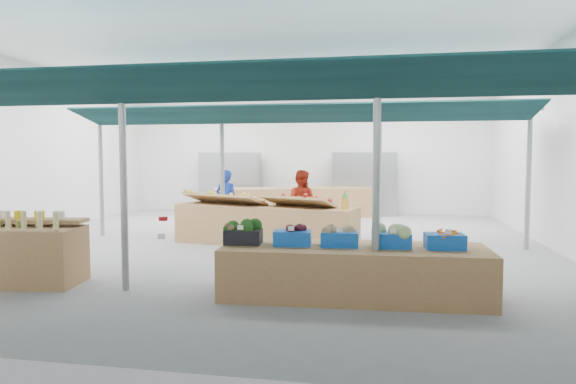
# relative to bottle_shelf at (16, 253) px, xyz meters

# --- Properties ---
(floor) EXTENTS (13.00, 13.00, 0.00)m
(floor) POSITION_rel_bottle_shelf_xyz_m (2.79, 3.94, -0.46)
(floor) COLOR slate
(floor) RESTS_ON ground
(hall) EXTENTS (13.00, 13.00, 13.00)m
(hall) POSITION_rel_bottle_shelf_xyz_m (2.79, 5.38, 2.19)
(hall) COLOR silver
(hall) RESTS_ON ground
(pole_grid) EXTENTS (10.00, 4.60, 3.00)m
(pole_grid) POSITION_rel_bottle_shelf_xyz_m (3.54, 2.19, 1.35)
(pole_grid) COLOR gray
(pole_grid) RESTS_ON floor
(awnings) EXTENTS (9.50, 7.08, 0.30)m
(awnings) POSITION_rel_bottle_shelf_xyz_m (3.54, 2.19, 2.32)
(awnings) COLOR black
(awnings) RESTS_ON pole_grid
(back_shelving_left) EXTENTS (2.00, 0.50, 2.00)m
(back_shelving_left) POSITION_rel_bottle_shelf_xyz_m (0.29, 9.94, 0.54)
(back_shelving_left) COLOR #B23F33
(back_shelving_left) RESTS_ON floor
(back_shelving_right) EXTENTS (2.00, 0.50, 2.00)m
(back_shelving_right) POSITION_rel_bottle_shelf_xyz_m (4.79, 9.94, 0.54)
(back_shelving_right) COLOR #B23F33
(back_shelving_right) RESTS_ON floor
(bottle_shelf) EXTENTS (2.00, 1.36, 1.13)m
(bottle_shelf) POSITION_rel_bottle_shelf_xyz_m (0.00, 0.00, 0.00)
(bottle_shelf) COLOR brown
(bottle_shelf) RESTS_ON floor
(veg_counter) EXTENTS (3.59, 1.33, 0.69)m
(veg_counter) POSITION_rel_bottle_shelf_xyz_m (5.00, 0.18, -0.12)
(veg_counter) COLOR brown
(veg_counter) RESTS_ON floor
(fruit_counter) EXTENTS (4.07, 1.72, 0.85)m
(fruit_counter) POSITION_rel_bottle_shelf_xyz_m (2.90, 3.95, -0.04)
(fruit_counter) COLOR brown
(fruit_counter) RESTS_ON floor
(far_counter) EXTENTS (5.15, 2.71, 0.92)m
(far_counter) POSITION_rel_bottle_shelf_xyz_m (2.73, 9.06, 0.00)
(far_counter) COLOR brown
(far_counter) RESTS_ON floor
(crate_stack) EXTENTS (0.53, 0.44, 0.55)m
(crate_stack) POSITION_rel_bottle_shelf_xyz_m (5.50, 0.73, -0.18)
(crate_stack) COLOR blue
(crate_stack) RESTS_ON floor
(vendor_left) EXTENTS (0.64, 0.49, 1.58)m
(vendor_left) POSITION_rel_bottle_shelf_xyz_m (1.70, 5.05, 0.33)
(vendor_left) COLOR #1934A3
(vendor_left) RESTS_ON floor
(vendor_right) EXTENTS (0.87, 0.74, 1.58)m
(vendor_right) POSITION_rel_bottle_shelf_xyz_m (3.50, 5.05, 0.33)
(vendor_right) COLOR #A22413
(vendor_right) RESTS_ON floor
(crate_broccoli) EXTENTS (0.53, 0.42, 0.35)m
(crate_broccoli) POSITION_rel_bottle_shelf_xyz_m (3.48, 0.12, 0.39)
(crate_broccoli) COLOR black
(crate_broccoli) RESTS_ON veg_counter
(crate_beets) EXTENTS (0.53, 0.42, 0.29)m
(crate_beets) POSITION_rel_bottle_shelf_xyz_m (4.17, 0.14, 0.36)
(crate_beets) COLOR blue
(crate_beets) RESTS_ON veg_counter
(crate_celeriac) EXTENTS (0.53, 0.42, 0.31)m
(crate_celeriac) POSITION_rel_bottle_shelf_xyz_m (4.81, 0.17, 0.37)
(crate_celeriac) COLOR blue
(crate_celeriac) RESTS_ON veg_counter
(crate_cabbage) EXTENTS (0.53, 0.42, 0.35)m
(crate_cabbage) POSITION_rel_bottle_shelf_xyz_m (5.49, 0.20, 0.39)
(crate_cabbage) COLOR blue
(crate_cabbage) RESTS_ON veg_counter
(crate_carrots) EXTENTS (0.53, 0.42, 0.29)m
(crate_carrots) POSITION_rel_bottle_shelf_xyz_m (6.18, 0.23, 0.34)
(crate_carrots) COLOR blue
(crate_carrots) RESTS_ON veg_counter
(sparrow) EXTENTS (0.12, 0.09, 0.11)m
(sparrow) POSITION_rel_bottle_shelf_xyz_m (3.33, -0.01, 0.48)
(sparrow) COLOR brown
(sparrow) RESTS_ON crate_broccoli
(pole_ribbon) EXTENTS (0.12, 0.12, 0.28)m
(pole_ribbon) POSITION_rel_bottle_shelf_xyz_m (2.59, -0.55, 0.62)
(pole_ribbon) COLOR red
(pole_ribbon) RESTS_ON pole_grid
(apple_heap_yellow) EXTENTS (2.02, 1.39, 0.27)m
(apple_heap_yellow) POSITION_rel_bottle_shelf_xyz_m (1.96, 4.04, 0.55)
(apple_heap_yellow) COLOR #997247
(apple_heap_yellow) RESTS_ON fruit_counter
(apple_heap_red) EXTENTS (1.65, 1.23, 0.27)m
(apple_heap_red) POSITION_rel_bottle_shelf_xyz_m (3.67, 3.69, 0.55)
(apple_heap_red) COLOR #997247
(apple_heap_red) RESTS_ON fruit_counter
(pineapple) EXTENTS (0.14, 0.14, 0.39)m
(pineapple) POSITION_rel_bottle_shelf_xyz_m (4.64, 3.50, 0.57)
(pineapple) COLOR #8C6019
(pineapple) RESTS_ON fruit_counter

